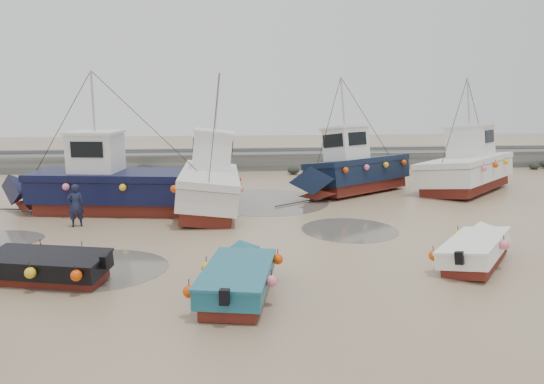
{
  "coord_description": "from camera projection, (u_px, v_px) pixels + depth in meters",
  "views": [
    {
      "loc": [
        -0.2,
        -16.43,
        4.98
      ],
      "look_at": [
        2.02,
        4.13,
        1.4
      ],
      "focal_mm": 35.0,
      "sensor_mm": 36.0,
      "label": 1
    }
  ],
  "objects": [
    {
      "name": "person",
      "position": [
        77.0,
        226.0,
        21.22
      ],
      "size": [
        0.72,
        0.58,
        1.72
      ],
      "primitive_type": "imported",
      "rotation": [
        0.0,
        0.0,
        3.44
      ],
      "color": "#161C34",
      "rests_on": "ground"
    },
    {
      "name": "ground",
      "position": [
        223.0,
        258.0,
        16.97
      ],
      "size": [
        120.0,
        120.0,
        0.0
      ],
      "primitive_type": "plane",
      "color": "tan",
      "rests_on": "ground"
    },
    {
      "name": "dinghy_2",
      "position": [
        240.0,
        273.0,
        13.78
      ],
      "size": [
        2.63,
        5.75,
        1.43
      ],
      "rotation": [
        0.0,
        0.0,
        -0.2
      ],
      "color": "maroon",
      "rests_on": "ground"
    },
    {
      "name": "dinghy_4",
      "position": [
        37.0,
        263.0,
        14.65
      ],
      "size": [
        5.49,
        2.49,
        1.43
      ],
      "rotation": [
        0.0,
        0.0,
        1.3
      ],
      "color": "maroon",
      "rests_on": "ground"
    },
    {
      "name": "cabin_boat_2",
      "position": [
        353.0,
        169.0,
        28.4
      ],
      "size": [
        8.39,
        6.48,
        6.22
      ],
      "rotation": [
        0.0,
        0.0,
        2.19
      ],
      "color": "maroon",
      "rests_on": "ground"
    },
    {
      "name": "dinghy_3",
      "position": [
        480.0,
        245.0,
        16.42
      ],
      "size": [
        4.33,
        5.14,
        1.43
      ],
      "rotation": [
        0.0,
        0.0,
        -0.67
      ],
      "color": "maroon",
      "rests_on": "ground"
    },
    {
      "name": "puddle_d",
      "position": [
        264.0,
        201.0,
        26.49
      ],
      "size": [
        6.45,
        6.45,
        0.01
      ],
      "primitive_type": "cylinder",
      "color": "#575147",
      "rests_on": "ground"
    },
    {
      "name": "puddle_a",
      "position": [
        94.0,
        269.0,
        15.85
      ],
      "size": [
        4.45,
        4.45,
        0.01
      ],
      "primitive_type": "cylinder",
      "color": "#575147",
      "rests_on": "ground"
    },
    {
      "name": "cabin_boat_3",
      "position": [
        472.0,
        166.0,
        29.68
      ],
      "size": [
        8.52,
        8.41,
        6.22
      ],
      "rotation": [
        0.0,
        0.0,
        -0.79
      ],
      "color": "maroon",
      "rests_on": "ground"
    },
    {
      "name": "puddle_b",
      "position": [
        349.0,
        230.0,
        20.67
      ],
      "size": [
        3.76,
        3.76,
        0.01
      ],
      "primitive_type": "cylinder",
      "color": "#575147",
      "rests_on": "ground"
    },
    {
      "name": "cabin_boat_1",
      "position": [
        207.0,
        181.0,
        24.39
      ],
      "size": [
        3.04,
        10.4,
        6.22
      ],
      "rotation": [
        0.0,
        0.0,
        -0.01
      ],
      "color": "maroon",
      "rests_on": "ground"
    },
    {
      "name": "seawall",
      "position": [
        219.0,
        161.0,
        38.41
      ],
      "size": [
        60.0,
        4.92,
        1.5
      ],
      "color": "slate",
      "rests_on": "ground"
    },
    {
      "name": "cabin_boat_0",
      "position": [
        107.0,
        183.0,
        23.76
      ],
      "size": [
        11.09,
        4.37,
        6.22
      ],
      "rotation": [
        0.0,
        0.0,
        1.4
      ],
      "color": "maroon",
      "rests_on": "ground"
    }
  ]
}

